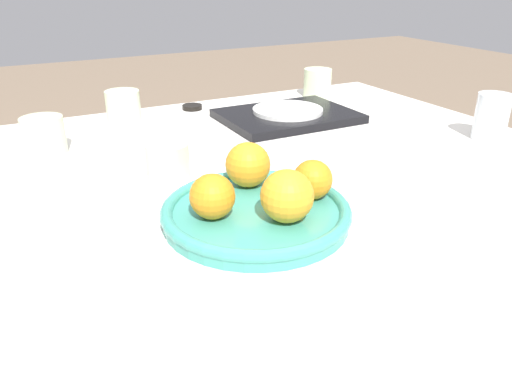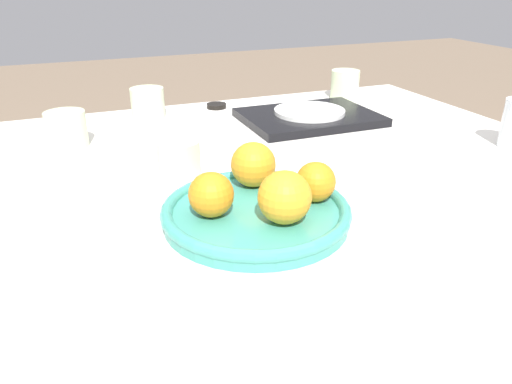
% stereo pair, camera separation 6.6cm
% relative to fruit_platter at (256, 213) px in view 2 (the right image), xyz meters
% --- Properties ---
extents(table, '(1.42, 0.99, 0.76)m').
position_rel_fruit_platter_xyz_m(table, '(0.05, 0.24, -0.39)').
color(table, silver).
rests_on(table, ground_plane).
extents(fruit_platter, '(0.29, 0.29, 0.03)m').
position_rel_fruit_platter_xyz_m(fruit_platter, '(0.00, 0.00, 0.00)').
color(fruit_platter, teal).
rests_on(fruit_platter, table).
extents(orange_0, '(0.07, 0.07, 0.07)m').
position_rel_fruit_platter_xyz_m(orange_0, '(-0.07, 0.01, 0.04)').
color(orange_0, orange).
rests_on(orange_0, fruit_platter).
extents(orange_1, '(0.06, 0.06, 0.06)m').
position_rel_fruit_platter_xyz_m(orange_1, '(0.10, -0.00, 0.04)').
color(orange_1, orange).
rests_on(orange_1, fruit_platter).
extents(orange_2, '(0.08, 0.08, 0.08)m').
position_rel_fruit_platter_xyz_m(orange_2, '(0.02, -0.05, 0.04)').
color(orange_2, orange).
rests_on(orange_2, fruit_platter).
extents(orange_3, '(0.07, 0.07, 0.07)m').
position_rel_fruit_platter_xyz_m(orange_3, '(0.03, 0.09, 0.04)').
color(orange_3, orange).
rests_on(orange_3, fruit_platter).
extents(serving_tray, '(0.32, 0.24, 0.02)m').
position_rel_fruit_platter_xyz_m(serving_tray, '(0.32, 0.45, -0.01)').
color(serving_tray, black).
rests_on(serving_tray, table).
extents(side_plate, '(0.18, 0.18, 0.01)m').
position_rel_fruit_platter_xyz_m(side_plate, '(0.32, 0.45, 0.01)').
color(side_plate, silver).
rests_on(side_plate, serving_tray).
extents(cup_0, '(0.08, 0.08, 0.08)m').
position_rel_fruit_platter_xyz_m(cup_0, '(-0.24, 0.47, 0.02)').
color(cup_0, beige).
rests_on(cup_0, table).
extents(cup_1, '(0.08, 0.08, 0.08)m').
position_rel_fruit_platter_xyz_m(cup_1, '(0.53, 0.62, 0.02)').
color(cup_1, beige).
rests_on(cup_1, table).
extents(cup_2, '(0.08, 0.08, 0.06)m').
position_rel_fruit_platter_xyz_m(cup_2, '(-0.06, 0.24, 0.02)').
color(cup_2, beige).
rests_on(cup_2, table).
extents(cup_3, '(0.08, 0.08, 0.07)m').
position_rel_fruit_platter_xyz_m(cup_3, '(-0.04, 0.64, 0.02)').
color(cup_3, beige).
rests_on(cup_3, table).
extents(soy_dish, '(0.05, 0.05, 0.01)m').
position_rel_fruit_platter_xyz_m(soy_dish, '(0.15, 0.66, -0.01)').
color(soy_dish, black).
rests_on(soy_dish, table).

